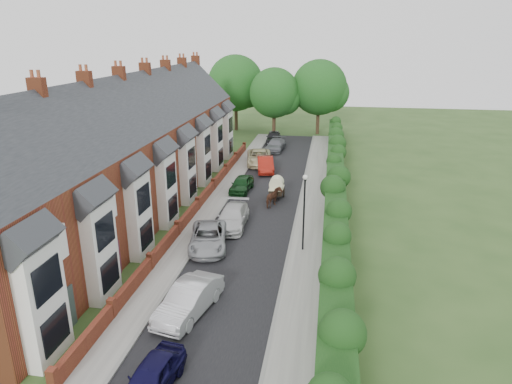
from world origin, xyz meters
The scene contains 24 objects.
ground centered at (0.00, 0.00, 0.00)m, with size 140.00×140.00×0.00m, color #2D4C1E.
road centered at (-0.50, 11.00, 0.01)m, with size 6.00×58.00×0.02m, color black.
pavement_hedge_side centered at (3.60, 11.00, 0.06)m, with size 2.20×58.00×0.12m, color gray.
pavement_house_side centered at (-4.35, 11.00, 0.06)m, with size 1.70×58.00×0.12m, color gray.
kerb_hedge_side centered at (2.55, 11.00, 0.07)m, with size 0.18×58.00×0.13m, color gray.
kerb_house_side centered at (-3.55, 11.00, 0.07)m, with size 0.18×58.00×0.13m, color gray.
hedge centered at (5.40, 11.00, 1.60)m, with size 2.10×58.00×2.85m.
terrace_row centered at (-10.87, 9.98, 4.47)m, with size 9.05×40.50×11.50m.
garden_wall_row centered at (-5.35, 10.00, 0.46)m, with size 0.35×40.35×1.10m.
lamppost centered at (3.40, 4.00, 3.30)m, with size 0.32×0.32×5.16m.
tree_far_left centered at (-2.65, 40.08, 5.71)m, with size 7.14×6.80×9.29m.
tree_far_right centered at (3.39, 42.08, 6.31)m, with size 7.98×7.60×10.31m.
tree_far_back centered at (-8.59, 43.08, 6.62)m, with size 8.40×8.00×10.82m.
car_navy centered at (-1.60, -9.29, 0.65)m, with size 1.52×3.79×1.29m, color black.
car_silver_a centered at (-1.74, -3.98, 0.78)m, with size 1.66×4.76×1.57m, color silver.
car_silver_b centered at (-2.76, 3.52, 0.71)m, with size 2.34×5.08×1.41m, color #9A9CA0.
car_white centered at (-1.92, 7.24, 0.73)m, with size 2.04×5.01×1.45m, color silver.
car_green centered at (-2.79, 15.15, 0.68)m, with size 1.62×4.02×1.37m, color #103614.
car_red centered at (-1.60, 21.80, 0.75)m, with size 1.59×4.55×1.50m, color maroon.
car_beige centered at (-2.64, 24.42, 0.78)m, with size 2.58×5.59×1.55m, color beige.
car_grey centered at (-1.65, 30.91, 0.70)m, with size 1.95×4.81×1.39m, color slate.
car_black centered at (-2.41, 35.00, 0.77)m, with size 1.83×4.54×1.55m, color black.
horse centered at (0.53, 11.75, 0.77)m, with size 0.83×1.82×1.54m, color #4D2A1C.
horse_cart centered at (0.53, 13.71, 1.13)m, with size 1.24×2.74×1.98m.
Camera 1 is at (4.73, -22.88, 13.18)m, focal length 32.00 mm.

